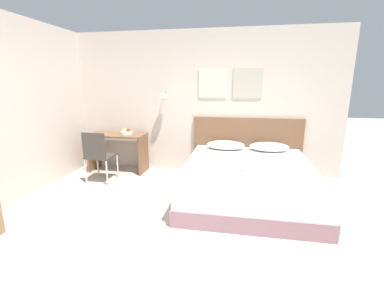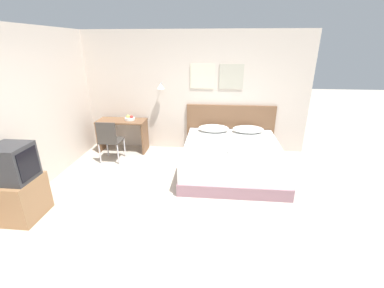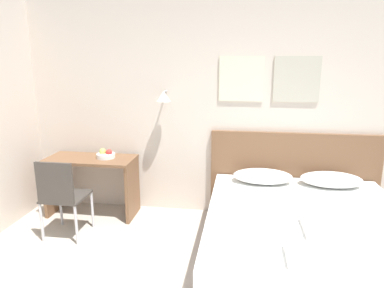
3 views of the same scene
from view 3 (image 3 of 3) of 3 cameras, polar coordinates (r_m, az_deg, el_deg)
name	(u,v)px [view 3 (image 3 of 3)]	position (r m, az deg, el deg)	size (l,w,h in m)	color
wall_back	(212,109)	(4.21, 3.34, 5.82)	(5.40, 0.31, 2.65)	beige
bed	(306,241)	(3.49, 18.49, -15.11)	(1.88, 2.09, 0.54)	gray
headboard	(293,176)	(4.36, 16.45, -5.15)	(2.00, 0.06, 1.08)	brown
pillow_left	(263,176)	(4.04, 11.69, -5.28)	(0.68, 0.39, 0.15)	white
pillow_right	(331,179)	(4.16, 22.19, -5.50)	(0.68, 0.39, 0.15)	white
folded_towel_near_foot	(322,228)	(3.10, 20.91, -12.97)	(0.31, 0.35, 0.06)	white
folded_towel_mid_bed	(312,257)	(2.67, 19.35, -17.29)	(0.36, 0.29, 0.06)	white
desk	(92,176)	(4.47, -16.38, -5.08)	(1.09, 0.50, 0.74)	brown
desk_chair	(61,193)	(3.95, -21.01, -7.65)	(0.43, 0.43, 0.90)	#3D3833
fruit_bowl	(106,155)	(4.34, -14.18, -1.74)	(0.22, 0.22, 0.12)	silver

